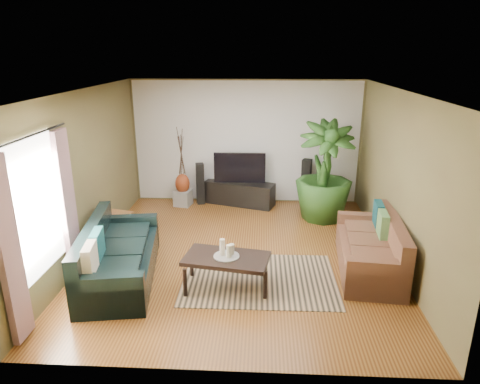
# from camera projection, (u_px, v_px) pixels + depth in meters

# --- Properties ---
(floor) EXTENTS (5.50, 5.50, 0.00)m
(floor) POSITION_uv_depth(u_px,v_px,m) (239.00, 255.00, 7.20)
(floor) COLOR brown
(floor) RESTS_ON ground
(ceiling) EXTENTS (5.50, 5.50, 0.00)m
(ceiling) POSITION_uv_depth(u_px,v_px,m) (239.00, 91.00, 6.35)
(ceiling) COLOR white
(ceiling) RESTS_ON ground
(wall_back) EXTENTS (5.00, 0.00, 5.00)m
(wall_back) POSITION_uv_depth(u_px,v_px,m) (246.00, 142.00, 9.38)
(wall_back) COLOR brown
(wall_back) RESTS_ON ground
(wall_front) EXTENTS (5.00, 0.00, 5.00)m
(wall_front) POSITION_uv_depth(u_px,v_px,m) (224.00, 258.00, 4.17)
(wall_front) COLOR brown
(wall_front) RESTS_ON ground
(wall_left) EXTENTS (0.00, 5.50, 5.50)m
(wall_left) POSITION_uv_depth(u_px,v_px,m) (85.00, 176.00, 6.90)
(wall_left) COLOR brown
(wall_left) RESTS_ON ground
(wall_right) EXTENTS (0.00, 5.50, 5.50)m
(wall_right) POSITION_uv_depth(u_px,v_px,m) (400.00, 180.00, 6.65)
(wall_right) COLOR brown
(wall_right) RESTS_ON ground
(backwall_panel) EXTENTS (4.90, 0.00, 4.90)m
(backwall_panel) POSITION_uv_depth(u_px,v_px,m) (246.00, 143.00, 9.37)
(backwall_panel) COLOR white
(backwall_panel) RESTS_ON ground
(window_pane) EXTENTS (0.00, 1.80, 1.80)m
(window_pane) POSITION_uv_depth(u_px,v_px,m) (35.00, 207.00, 5.37)
(window_pane) COLOR white
(window_pane) RESTS_ON ground
(curtain_near) EXTENTS (0.08, 0.35, 2.20)m
(curtain_near) POSITION_uv_depth(u_px,v_px,m) (9.00, 252.00, 4.73)
(curtain_near) COLOR gray
(curtain_near) RESTS_ON ground
(curtain_far) EXTENTS (0.08, 0.35, 2.20)m
(curtain_far) POSITION_uv_depth(u_px,v_px,m) (68.00, 206.00, 6.15)
(curtain_far) COLOR gray
(curtain_far) RESTS_ON ground
(curtain_rod) EXTENTS (0.03, 1.90, 0.03)m
(curtain_rod) POSITION_uv_depth(u_px,v_px,m) (28.00, 137.00, 5.08)
(curtain_rod) COLOR black
(curtain_rod) RESTS_ON ground
(sofa_left) EXTENTS (1.28, 2.33, 0.85)m
(sofa_left) POSITION_uv_depth(u_px,v_px,m) (120.00, 252.00, 6.36)
(sofa_left) COLOR black
(sofa_left) RESTS_ON floor
(sofa_right) EXTENTS (1.05, 2.00, 0.85)m
(sofa_right) POSITION_uv_depth(u_px,v_px,m) (370.00, 245.00, 6.60)
(sofa_right) COLOR brown
(sofa_right) RESTS_ON floor
(area_rug) EXTENTS (2.30, 1.64, 0.01)m
(area_rug) POSITION_uv_depth(u_px,v_px,m) (259.00, 279.00, 6.43)
(area_rug) COLOR tan
(area_rug) RESTS_ON floor
(coffee_table) EXTENTS (1.29, 0.85, 0.49)m
(coffee_table) POSITION_uv_depth(u_px,v_px,m) (227.00, 272.00, 6.15)
(coffee_table) COLOR black
(coffee_table) RESTS_ON floor
(candle_tray) EXTENTS (0.37, 0.37, 0.02)m
(candle_tray) POSITION_uv_depth(u_px,v_px,m) (226.00, 256.00, 6.07)
(candle_tray) COLOR gray
(candle_tray) RESTS_ON coffee_table
(candle_tall) EXTENTS (0.08, 0.08, 0.24)m
(candle_tall) POSITION_uv_depth(u_px,v_px,m) (222.00, 247.00, 6.06)
(candle_tall) COLOR beige
(candle_tall) RESTS_ON candle_tray
(candle_mid) EXTENTS (0.08, 0.08, 0.18)m
(candle_mid) POSITION_uv_depth(u_px,v_px,m) (229.00, 251.00, 6.00)
(candle_mid) COLOR beige
(candle_mid) RESTS_ON candle_tray
(candle_short) EXTENTS (0.08, 0.08, 0.15)m
(candle_short) POSITION_uv_depth(u_px,v_px,m) (232.00, 249.00, 6.10)
(candle_short) COLOR beige
(candle_short) RESTS_ON candle_tray
(tv_stand) EXTENTS (1.60, 0.91, 0.51)m
(tv_stand) POSITION_uv_depth(u_px,v_px,m) (240.00, 193.00, 9.49)
(tv_stand) COLOR black
(tv_stand) RESTS_ON floor
(television) EXTENTS (1.12, 0.06, 0.66)m
(television) POSITION_uv_depth(u_px,v_px,m) (240.00, 168.00, 9.31)
(television) COLOR black
(television) RESTS_ON tv_stand
(speaker_left) EXTENTS (0.21, 0.22, 0.92)m
(speaker_left) POSITION_uv_depth(u_px,v_px,m) (200.00, 184.00, 9.47)
(speaker_left) COLOR black
(speaker_left) RESTS_ON floor
(speaker_right) EXTENTS (0.25, 0.26, 1.05)m
(speaker_right) POSITION_uv_depth(u_px,v_px,m) (306.00, 183.00, 9.34)
(speaker_right) COLOR black
(speaker_right) RESTS_ON floor
(potted_plant) EXTENTS (1.19, 1.19, 2.00)m
(potted_plant) POSITION_uv_depth(u_px,v_px,m) (324.00, 171.00, 8.45)
(potted_plant) COLOR #244C19
(potted_plant) RESTS_ON floor
(plant_pot) EXTENTS (0.37, 0.37, 0.29)m
(plant_pot) POSITION_uv_depth(u_px,v_px,m) (322.00, 212.00, 8.72)
(plant_pot) COLOR black
(plant_pot) RESTS_ON floor
(pedestal) EXTENTS (0.41, 0.41, 0.34)m
(pedestal) POSITION_uv_depth(u_px,v_px,m) (183.00, 198.00, 9.45)
(pedestal) COLOR gray
(pedestal) RESTS_ON floor
(vase) EXTENTS (0.31, 0.31, 0.44)m
(vase) POSITION_uv_depth(u_px,v_px,m) (182.00, 184.00, 9.35)
(vase) COLOR maroon
(vase) RESTS_ON pedestal
(side_table) EXTENTS (0.57, 0.57, 0.49)m
(side_table) POSITION_uv_depth(u_px,v_px,m) (117.00, 227.00, 7.72)
(side_table) COLOR #935A30
(side_table) RESTS_ON floor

